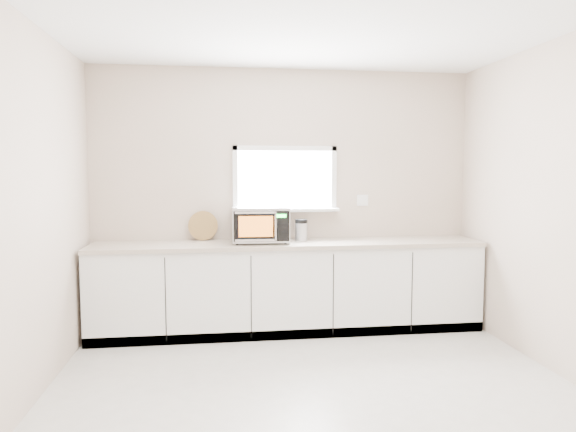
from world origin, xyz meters
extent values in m
plane|color=beige|center=(0.00, 0.00, 0.00)|extent=(4.00, 4.00, 0.00)
cube|color=beige|center=(0.00, 2.00, 1.35)|extent=(4.00, 0.02, 2.70)
cube|color=white|center=(0.00, 1.99, 1.55)|extent=(1.00, 0.02, 0.60)
cube|color=white|center=(0.00, 1.92, 1.23)|extent=(1.12, 0.16, 0.03)
cube|color=white|center=(0.00, 1.97, 1.88)|extent=(1.10, 0.04, 0.05)
cube|color=white|center=(0.00, 1.97, 1.23)|extent=(1.10, 0.04, 0.05)
cube|color=white|center=(-0.53, 1.97, 1.55)|extent=(0.05, 0.04, 0.70)
cube|color=white|center=(0.53, 1.97, 1.55)|extent=(0.05, 0.04, 0.70)
cube|color=white|center=(0.85, 1.99, 1.32)|extent=(0.12, 0.01, 0.12)
cube|color=white|center=(0.00, 1.70, 0.44)|extent=(3.92, 0.60, 0.88)
cube|color=#BEB59D|center=(0.00, 1.69, 0.90)|extent=(3.92, 0.64, 0.04)
cylinder|color=black|center=(-0.52, 1.55, 0.93)|extent=(0.03, 0.03, 0.02)
cylinder|color=black|center=(-0.52, 1.88, 0.93)|extent=(0.03, 0.03, 0.02)
cylinder|color=black|center=(-0.05, 1.54, 0.93)|extent=(0.03, 0.03, 0.02)
cylinder|color=black|center=(-0.05, 1.87, 0.93)|extent=(0.03, 0.03, 0.02)
cube|color=#B7BABF|center=(-0.29, 1.71, 1.10)|extent=(0.57, 0.44, 0.34)
cube|color=black|center=(-0.29, 1.49, 1.10)|extent=(0.54, 0.02, 0.30)
cube|color=orange|center=(-0.35, 1.49, 1.10)|extent=(0.33, 0.01, 0.20)
cylinder|color=silver|center=(-0.16, 1.47, 1.10)|extent=(0.02, 0.02, 0.26)
cube|color=black|center=(-0.10, 1.49, 1.10)|extent=(0.13, 0.01, 0.29)
cube|color=#19FF33|center=(-0.10, 1.48, 1.21)|extent=(0.09, 0.01, 0.03)
cube|color=silver|center=(-0.29, 1.71, 1.28)|extent=(0.57, 0.44, 0.01)
cube|color=#4E2F1C|center=(-0.25, 1.70, 1.06)|extent=(0.14, 0.25, 0.28)
cube|color=black|center=(-0.29, 1.65, 1.17)|extent=(0.02, 0.05, 0.10)
cube|color=black|center=(-0.25, 1.65, 1.18)|extent=(0.02, 0.05, 0.10)
cube|color=black|center=(-0.22, 1.64, 1.16)|extent=(0.02, 0.05, 0.10)
cube|color=black|center=(-0.27, 1.65, 1.21)|extent=(0.02, 0.05, 0.10)
cube|color=black|center=(-0.23, 1.65, 1.21)|extent=(0.02, 0.05, 0.10)
cylinder|color=olive|center=(-0.86, 1.94, 1.07)|extent=(0.31, 0.07, 0.30)
cylinder|color=#B7BABF|center=(0.14, 1.78, 1.01)|extent=(0.14, 0.14, 0.18)
cylinder|color=black|center=(0.14, 1.78, 1.12)|extent=(0.14, 0.14, 0.04)
camera|label=1|loc=(-0.69, -3.41, 1.64)|focal=32.00mm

